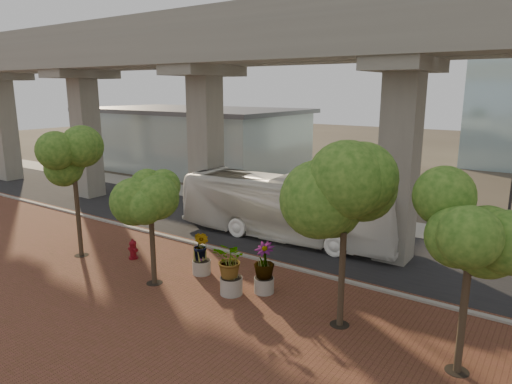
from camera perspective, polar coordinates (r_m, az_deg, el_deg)
The scene contains 17 objects.
ground at distance 24.50m, azimuth 1.64°, elevation -6.91°, with size 160.00×160.00×0.00m, color #39332A.
brick_plaza at distance 18.80m, azimuth -12.14°, elevation -13.46°, with size 70.00×13.00×0.06m, color brown.
asphalt_road at distance 26.10m, azimuth 4.04°, elevation -5.64°, with size 90.00×8.00×0.04m, color black.
curb_strip at distance 22.92m, azimuth -1.11°, elevation -8.11°, with size 70.00×0.25×0.16m, color gray.
far_sidewalk at distance 30.76m, azimuth 9.28°, elevation -2.89°, with size 90.00×3.00×0.06m, color gray.
transit_viaduct at distance 24.79m, azimuth 4.31°, elevation 10.51°, with size 72.00×5.60×12.40m.
station_pavilion at distance 48.31m, azimuth -8.01°, elevation 6.68°, with size 23.00×13.00×6.30m.
transit_bus at distance 25.40m, azimuth 3.99°, elevation -1.99°, with size 3.02×12.84×3.58m, color white.
fire_hydrant at distance 23.39m, azimuth -15.12°, elevation -6.93°, with size 0.50×0.45×1.00m.
planter_front at distance 18.60m, azimuth -3.14°, elevation -8.78°, with size 2.04×2.04×2.25m.
planter_right at distance 18.74m, azimuth 1.02°, elevation -8.83°, with size 2.00×2.00×2.14m.
planter_left at distance 20.72m, azimuth -6.87°, elevation -6.98°, with size 1.83×1.83×2.01m.
street_tree_far_west at distance 23.63m, azimuth -21.91°, elevation 3.99°, with size 3.28×3.28×6.48m.
street_tree_near_west at distance 19.32m, azimuth -13.12°, elevation -0.38°, with size 3.13×3.13×5.35m.
street_tree_near_east at distance 15.48m, azimuth 11.09°, elevation -0.82°, with size 4.06×4.06×6.48m.
street_tree_far_east at distance 13.93m, azimuth 25.46°, elevation -3.87°, with size 3.40×3.40×6.07m.
streetlamp_west at distance 32.96m, azimuth -5.73°, elevation 6.81°, with size 0.41×1.21×8.32m.
Camera 1 is at (12.51, -19.37, 8.25)m, focal length 32.00 mm.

